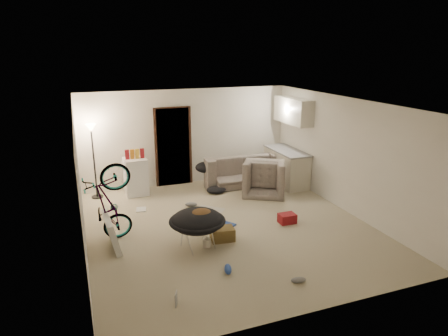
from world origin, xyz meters
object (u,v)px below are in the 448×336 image
object	(u,v)px
sofa	(240,172)
bicycle	(110,221)
floor_lamp	(92,145)
juicer	(207,242)
tv_box	(112,232)
saucer_chair	(197,226)
armchair	(265,179)
drink_case_a	(222,234)
kitchen_counter	(286,167)
drink_case_b	(287,218)
mini_fridge	(136,177)

from	to	relation	value
sofa	bicycle	xyz separation A→B (m)	(-3.58, -2.33, 0.12)
floor_lamp	sofa	distance (m)	3.82
sofa	juicer	world-z (taller)	sofa
tv_box	juicer	world-z (taller)	tv_box
bicycle	saucer_chair	distance (m)	1.65
armchair	drink_case_a	distance (m)	2.87
kitchen_counter	juicer	distance (m)	4.13
sofa	kitchen_counter	bearing A→B (deg)	160.71
bicycle	drink_case_b	world-z (taller)	bicycle
floor_lamp	drink_case_b	distance (m)	4.80
armchair	mini_fridge	world-z (taller)	mini_fridge
drink_case_a	juicer	distance (m)	0.39
bicycle	drink_case_a	bearing A→B (deg)	-111.29
drink_case_b	bicycle	bearing A→B (deg)	174.40
mini_fridge	saucer_chair	size ratio (longest dim) A/B	0.90
tv_box	kitchen_counter	bearing A→B (deg)	21.66
kitchen_counter	juicer	world-z (taller)	kitchen_counter
sofa	drink_case_a	world-z (taller)	sofa
kitchen_counter	drink_case_a	size ratio (longest dim) A/B	3.47
floor_lamp	kitchen_counter	world-z (taller)	floor_lamp
armchair	juicer	distance (m)	3.23
tv_box	juicer	size ratio (longest dim) A/B	4.22
armchair	juicer	world-z (taller)	armchair
floor_lamp	armchair	xyz separation A→B (m)	(3.99, -1.06, -0.98)
tv_box	armchair	bearing A→B (deg)	21.12
kitchen_counter	sofa	world-z (taller)	kitchen_counter
armchair	saucer_chair	world-z (taller)	saucer_chair
sofa	juicer	distance (m)	3.70
tv_box	juicer	bearing A→B (deg)	-22.39
armchair	juicer	bearing A→B (deg)	74.47
kitchen_counter	drink_case_b	size ratio (longest dim) A/B	4.42
kitchen_counter	saucer_chair	distance (m)	4.21
tv_box	drink_case_a	bearing A→B (deg)	-14.95
saucer_chair	bicycle	bearing A→B (deg)	152.07
saucer_chair	drink_case_b	xyz separation A→B (m)	(2.05, 0.38, -0.33)
floor_lamp	drink_case_a	xyz separation A→B (m)	(2.08, -3.19, -1.18)
sofa	armchair	bearing A→B (deg)	112.26
floor_lamp	juicer	size ratio (longest dim) A/B	8.36
armchair	saucer_chair	xyz separation A→B (m)	(-2.44, -2.24, 0.10)
saucer_chair	kitchen_counter	bearing A→B (deg)	39.00
tv_box	juicer	distance (m)	1.74
armchair	drink_case_a	world-z (taller)	armchair
sofa	mini_fridge	distance (m)	2.74
drink_case_a	sofa	bearing A→B (deg)	67.85
bicycle	drink_case_b	xyz separation A→B (m)	(3.51, -0.40, -0.32)
tv_box	sofa	bearing A→B (deg)	33.20
floor_lamp	tv_box	distance (m)	2.92
kitchen_counter	mini_fridge	size ratio (longest dim) A/B	1.64
kitchen_counter	floor_lamp	bearing A→B (deg)	172.34
drink_case_a	tv_box	bearing A→B (deg)	173.21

